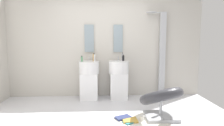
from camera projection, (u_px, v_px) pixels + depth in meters
The scene contains 18 objects.
ground_plane at pixel (105, 123), 3.37m from camera, with size 4.80×3.60×0.04m, color silver.
rear_partition at pixel (104, 43), 4.85m from camera, with size 4.80×0.10×2.60m, color beige.
pedestal_sink_left at pixel (89, 79), 4.63m from camera, with size 0.47×0.47×1.00m.
pedestal_sink_right at pixel (119, 79), 4.66m from camera, with size 0.47×0.47×1.00m.
vanity_mirror_left at pixel (89, 38), 4.75m from camera, with size 0.22×0.03×0.65m, color #8C9EA8.
vanity_mirror_right at pixel (118, 38), 4.78m from camera, with size 0.22×0.03×0.65m, color #8C9EA8.
shower_column at pixel (162, 53), 4.82m from camera, with size 0.49×0.24×2.05m.
lounge_chair at pixel (161, 99), 3.51m from camera, with size 1.05×1.05×0.65m.
area_rug at pixel (134, 120), 3.45m from camera, with size 1.15×0.74×0.01m, color white.
magazine_teal at pixel (130, 122), 3.34m from camera, with size 0.24×0.14×0.02m, color teal.
magazine_navy at pixel (123, 118), 3.50m from camera, with size 0.27×0.17×0.03m, color navy.
magazine_ochre at pixel (130, 120), 3.39m from camera, with size 0.25×0.22×0.03m, color gold.
coffee_mug at pixel (142, 118), 3.41m from camera, with size 0.09×0.09×0.09m, color white.
soap_bottle_green at pixel (82, 59), 4.48m from camera, with size 0.04×0.04×0.14m.
soap_bottle_black at pixel (123, 58), 4.68m from camera, with size 0.06×0.06×0.14m.
soap_bottle_white at pixel (94, 58), 4.59m from camera, with size 0.04×0.04×0.18m.
soap_bottle_grey at pixel (122, 57), 4.69m from camera, with size 0.04×0.04×0.20m.
soap_bottle_amber at pixel (94, 57), 4.64m from camera, with size 0.06×0.06×0.19m.
Camera 1 is at (-0.04, -3.22, 1.42)m, focal length 31.67 mm.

